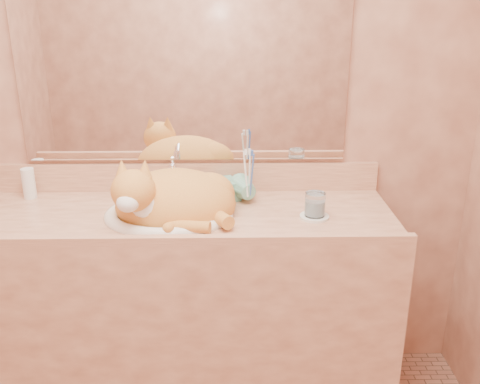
{
  "coord_description": "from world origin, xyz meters",
  "views": [
    {
      "loc": [
        0.19,
        -1.14,
        1.62
      ],
      "look_at": [
        0.22,
        0.7,
        0.95
      ],
      "focal_mm": 40.0,
      "sensor_mm": 36.0,
      "label": 1
    }
  ],
  "objects_px": {
    "cat": "(170,197)",
    "toothbrush_cup": "(249,194)",
    "water_glass": "(315,204)",
    "vanity_counter": "(186,311)",
    "sink_basin": "(168,198)",
    "soap_dispenser": "(233,182)"
  },
  "relations": [
    {
      "from": "vanity_counter",
      "to": "water_glass",
      "type": "bearing_deg",
      "value": -4.93
    },
    {
      "from": "cat",
      "to": "toothbrush_cup",
      "type": "relative_size",
      "value": 4.34
    },
    {
      "from": "cat",
      "to": "vanity_counter",
      "type": "bearing_deg",
      "value": 32.77
    },
    {
      "from": "vanity_counter",
      "to": "toothbrush_cup",
      "type": "height_order",
      "value": "toothbrush_cup"
    },
    {
      "from": "soap_dispenser",
      "to": "cat",
      "type": "bearing_deg",
      "value": -170.85
    },
    {
      "from": "water_glass",
      "to": "sink_basin",
      "type": "bearing_deg",
      "value": 177.61
    },
    {
      "from": "cat",
      "to": "toothbrush_cup",
      "type": "distance_m",
      "value": 0.32
    },
    {
      "from": "cat",
      "to": "soap_dispenser",
      "type": "relative_size",
      "value": 2.62
    },
    {
      "from": "cat",
      "to": "toothbrush_cup",
      "type": "xyz_separation_m",
      "value": [
        0.29,
        0.11,
        -0.03
      ]
    },
    {
      "from": "sink_basin",
      "to": "soap_dispenser",
      "type": "distance_m",
      "value": 0.28
    },
    {
      "from": "water_glass",
      "to": "vanity_counter",
      "type": "bearing_deg",
      "value": 175.07
    },
    {
      "from": "cat",
      "to": "soap_dispenser",
      "type": "height_order",
      "value": "cat"
    },
    {
      "from": "sink_basin",
      "to": "soap_dispenser",
      "type": "height_order",
      "value": "soap_dispenser"
    },
    {
      "from": "sink_basin",
      "to": "water_glass",
      "type": "bearing_deg",
      "value": 8.19
    },
    {
      "from": "vanity_counter",
      "to": "cat",
      "type": "xyz_separation_m",
      "value": [
        -0.04,
        -0.02,
        0.5
      ]
    },
    {
      "from": "cat",
      "to": "water_glass",
      "type": "xyz_separation_m",
      "value": [
        0.53,
        -0.02,
        -0.02
      ]
    },
    {
      "from": "sink_basin",
      "to": "vanity_counter",
      "type": "bearing_deg",
      "value": 33.73
    },
    {
      "from": "vanity_counter",
      "to": "water_glass",
      "type": "relative_size",
      "value": 18.15
    },
    {
      "from": "toothbrush_cup",
      "to": "cat",
      "type": "bearing_deg",
      "value": -158.78
    },
    {
      "from": "toothbrush_cup",
      "to": "water_glass",
      "type": "bearing_deg",
      "value": -28.95
    },
    {
      "from": "cat",
      "to": "water_glass",
      "type": "bearing_deg",
      "value": -1.19
    },
    {
      "from": "vanity_counter",
      "to": "sink_basin",
      "type": "relative_size",
      "value": 3.41
    }
  ]
}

